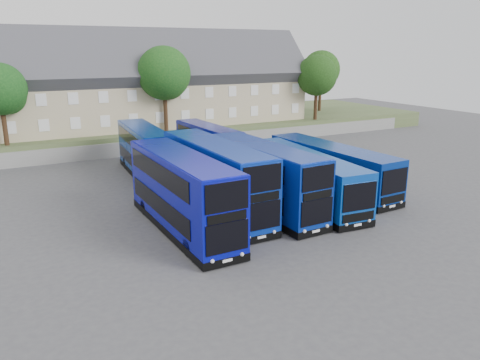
% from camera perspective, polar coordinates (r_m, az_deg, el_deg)
% --- Properties ---
extents(ground, '(120.00, 120.00, 0.00)m').
position_cam_1_polar(ground, '(30.07, 3.84, -5.35)').
color(ground, '#444449').
rests_on(ground, ground).
extents(retaining_wall, '(70.00, 0.40, 1.50)m').
position_cam_1_polar(retaining_wall, '(51.06, -10.46, 4.08)').
color(retaining_wall, slate).
rests_on(retaining_wall, ground).
extents(earth_bank, '(80.00, 20.00, 2.00)m').
position_cam_1_polar(earth_bank, '(60.49, -13.39, 5.93)').
color(earth_bank, '#475932').
rests_on(earth_bank, ground).
extents(terrace_row, '(48.00, 10.40, 11.20)m').
position_cam_1_polar(terrace_row, '(55.26, -15.72, 10.75)').
color(terrace_row, tan).
rests_on(terrace_row, earth_bank).
extents(dd_front_left, '(2.89, 11.90, 4.71)m').
position_cam_1_polar(dd_front_left, '(28.44, -7.03, -1.74)').
color(dd_front_left, '#080DA2').
rests_on(dd_front_left, ground).
extents(dd_front_mid, '(2.92, 12.13, 4.81)m').
position_cam_1_polar(dd_front_mid, '(31.31, -3.01, 0.08)').
color(dd_front_mid, '#082A9F').
rests_on(dd_front_mid, ground).
extents(dd_front_right, '(3.02, 11.50, 4.54)m').
position_cam_1_polar(dd_front_right, '(31.89, 2.98, 0.12)').
color(dd_front_right, navy).
rests_on(dd_front_right, ground).
extents(dd_rear_left, '(3.12, 10.89, 4.28)m').
position_cam_1_polar(dd_rear_left, '(41.59, -11.55, 3.31)').
color(dd_rear_left, '#083194').
rests_on(dd_rear_left, ground).
extents(dd_rear_right, '(2.69, 9.97, 3.93)m').
position_cam_1_polar(dd_rear_right, '(43.98, -3.88, 4.02)').
color(dd_rear_right, '#060E7B').
rests_on(dd_rear_right, ground).
extents(coach_east_a, '(3.71, 13.16, 3.55)m').
position_cam_1_polar(coach_east_a, '(34.24, 7.76, 0.24)').
color(coach_east_a, '#083DA3').
rests_on(coach_east_a, ground).
extents(coach_east_b, '(3.30, 12.90, 3.50)m').
position_cam_1_polar(coach_east_b, '(37.62, 11.02, 1.44)').
color(coach_east_b, navy).
rests_on(coach_east_b, ground).
extents(tree_west, '(4.80, 4.80, 7.65)m').
position_cam_1_polar(tree_west, '(49.05, -27.06, 9.63)').
color(tree_west, '#382314').
rests_on(tree_west, earth_bank).
extents(tree_mid, '(5.76, 5.76, 9.18)m').
position_cam_1_polar(tree_mid, '(52.33, -9.12, 12.50)').
color(tree_mid, '#382314').
rests_on(tree_mid, earth_bank).
extents(tree_east, '(5.12, 5.12, 8.16)m').
position_cam_1_polar(tree_east, '(61.44, 9.40, 12.29)').
color(tree_east, '#382314').
rests_on(tree_east, earth_bank).
extents(tree_far, '(5.44, 5.44, 8.67)m').
position_cam_1_polar(tree_far, '(70.62, 9.89, 12.95)').
color(tree_far, '#382314').
rests_on(tree_far, earth_bank).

